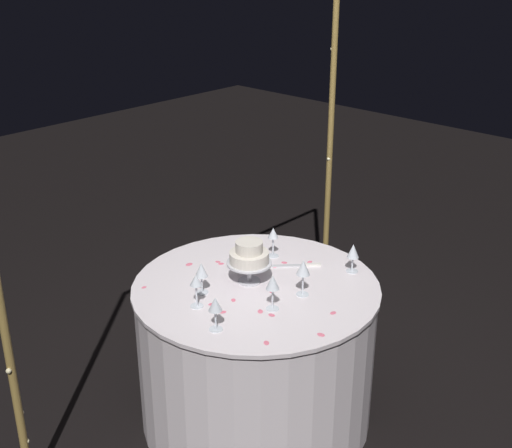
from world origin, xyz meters
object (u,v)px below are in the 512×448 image
object	(u,v)px
tiered_cake	(250,256)
wine_glass_4	(196,283)
cake_knife	(296,265)
wine_glass_3	(201,271)
decorative_arch	(196,134)
wine_glass_1	(273,284)
wine_glass_5	(273,235)
main_table	(256,352)
wine_glass_0	(303,269)
wine_glass_6	(215,306)
wine_glass_2	(353,252)

from	to	relation	value
tiered_cake	wine_glass_4	xyz separation A→B (m)	(-0.34, 0.01, -0.02)
tiered_cake	cake_knife	size ratio (longest dim) A/B	0.96
wine_glass_3	decorative_arch	bearing A→B (deg)	48.57
wine_glass_1	decorative_arch	bearing A→B (deg)	79.04
decorative_arch	wine_glass_4	distance (m)	0.74
decorative_arch	wine_glass_5	bearing A→B (deg)	-40.00
wine_glass_4	wine_glass_3	bearing A→B (deg)	36.44
decorative_arch	cake_knife	size ratio (longest dim) A/B	9.81
tiered_cake	cake_knife	distance (m)	0.32
main_table	wine_glass_5	xyz separation A→B (m)	(0.29, 0.15, 0.51)
wine_glass_0	wine_glass_1	distance (m)	0.20
wine_glass_0	wine_glass_6	distance (m)	0.50
wine_glass_0	wine_glass_3	xyz separation A→B (m)	(-0.31, 0.36, -0.02)
wine_glass_5	cake_knife	xyz separation A→B (m)	(-0.01, -0.16, -0.12)
wine_glass_2	wine_glass_5	size ratio (longest dim) A/B	0.93
main_table	wine_glass_4	bearing A→B (deg)	170.29
wine_glass_4	wine_glass_6	xyz separation A→B (m)	(-0.08, -0.21, -0.01)
wine_glass_4	cake_knife	bearing A→B (deg)	-6.45
wine_glass_2	wine_glass_4	size ratio (longest dim) A/B	0.94
cake_knife	wine_glass_3	bearing A→B (deg)	164.22
wine_glass_3	wine_glass_5	size ratio (longest dim) A/B	0.97
wine_glass_6	tiered_cake	bearing A→B (deg)	25.00
wine_glass_0	wine_glass_6	bearing A→B (deg)	170.96
wine_glass_1	tiered_cake	bearing A→B (deg)	64.88
wine_glass_6	wine_glass_3	bearing A→B (deg)	57.28
wine_glass_2	cake_knife	xyz separation A→B (m)	(-0.15, 0.25, -0.10)
tiered_cake	wine_glass_2	world-z (taller)	tiered_cake
wine_glass_2	cake_knife	distance (m)	0.30
tiered_cake	wine_glass_2	bearing A→B (deg)	-35.11
tiered_cake	wine_glass_3	xyz separation A→B (m)	(-0.23, 0.09, -0.03)
main_table	wine_glass_0	bearing A→B (deg)	-71.09
wine_glass_5	wine_glass_6	world-z (taller)	wine_glass_5
wine_glass_5	wine_glass_2	bearing A→B (deg)	-71.05
wine_glass_3	wine_glass_4	bearing A→B (deg)	-143.56
wine_glass_1	wine_glass_0	bearing A→B (deg)	-4.69
wine_glass_0	cake_knife	distance (m)	0.33
wine_glass_1	cake_knife	world-z (taller)	wine_glass_1
main_table	wine_glass_4	xyz separation A→B (m)	(-0.34, 0.06, 0.51)
wine_glass_1	wine_glass_4	size ratio (longest dim) A/B	1.07
wine_glass_4	cake_knife	distance (m)	0.64
wine_glass_0	wine_glass_3	bearing A→B (deg)	130.67
wine_glass_2	tiered_cake	bearing A→B (deg)	144.89
tiered_cake	cake_knife	world-z (taller)	tiered_cake
decorative_arch	tiered_cake	xyz separation A→B (m)	(0.00, -0.35, -0.54)
wine_glass_3	main_table	bearing A→B (deg)	-29.92
main_table	wine_glass_2	world-z (taller)	wine_glass_2
wine_glass_5	wine_glass_0	bearing A→B (deg)	-119.71
wine_glass_0	wine_glass_2	xyz separation A→B (m)	(0.36, -0.03, -0.03)
decorative_arch	wine_glass_3	xyz separation A→B (m)	(-0.23, -0.26, -0.57)
wine_glass_2	decorative_arch	bearing A→B (deg)	123.52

